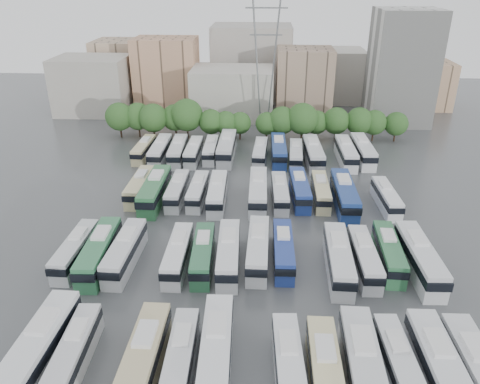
# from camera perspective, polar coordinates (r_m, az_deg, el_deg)

# --- Properties ---
(ground) EXTENTS (220.00, 220.00, 0.00)m
(ground) POSITION_cam_1_polar(r_m,az_deg,el_deg) (65.19, 0.69, -5.82)
(ground) COLOR #424447
(ground) RESTS_ON ground
(tree_line) EXTENTS (65.59, 7.94, 8.92)m
(tree_line) POSITION_cam_1_polar(r_m,az_deg,el_deg) (102.10, 0.55, 8.84)
(tree_line) COLOR black
(tree_line) RESTS_ON ground
(city_buildings) EXTENTS (102.00, 35.00, 20.00)m
(city_buildings) POSITION_cam_1_polar(r_m,az_deg,el_deg) (130.48, -1.18, 14.04)
(city_buildings) COLOR #9E998E
(city_buildings) RESTS_ON ground
(apartment_tower) EXTENTS (14.00, 14.00, 26.00)m
(apartment_tower) POSITION_cam_1_polar(r_m,az_deg,el_deg) (119.77, 19.10, 14.15)
(apartment_tower) COLOR silver
(apartment_tower) RESTS_ON ground
(electricity_pylon) EXTENTS (9.00, 6.91, 33.83)m
(electricity_pylon) POSITION_cam_1_polar(r_m,az_deg,el_deg) (106.70, 3.15, 17.30)
(electricity_pylon) COLOR slate
(electricity_pylon) RESTS_ON ground
(bus_r0_s1) EXTENTS (3.32, 13.72, 4.28)m
(bus_r0_s1) POSITION_cam_1_polar(r_m,az_deg,el_deg) (49.30, -23.36, -17.27)
(bus_r0_s1) COLOR silver
(bus_r0_s1) RESTS_ON ground
(bus_r0_s2) EXTENTS (2.76, 10.87, 3.39)m
(bus_r0_s2) POSITION_cam_1_polar(r_m,az_deg,el_deg) (48.66, -19.52, -17.85)
(bus_r0_s2) COLOR silver
(bus_r0_s2) RESTS_ON ground
(bus_r0_s4) EXTENTS (2.88, 12.85, 4.03)m
(bus_r0_s4) POSITION_cam_1_polar(r_m,az_deg,el_deg) (45.66, -11.77, -19.58)
(bus_r0_s4) COLOR tan
(bus_r0_s4) RESTS_ON ground
(bus_r0_s5) EXTENTS (2.63, 10.93, 3.41)m
(bus_r0_s5) POSITION_cam_1_polar(r_m,az_deg,el_deg) (45.87, -7.24, -19.41)
(bus_r0_s5) COLOR silver
(bus_r0_s5) RESTS_ON ground
(bus_r0_s6) EXTENTS (3.26, 12.90, 4.02)m
(bus_r0_s6) POSITION_cam_1_polar(r_m,az_deg,el_deg) (45.77, -2.92, -18.80)
(bus_r0_s6) COLOR silver
(bus_r0_s6) RESTS_ON ground
(bus_r0_s8) EXTENTS (3.06, 11.48, 3.57)m
(bus_r0_s8) POSITION_cam_1_polar(r_m,az_deg,el_deg) (44.89, 5.99, -20.45)
(bus_r0_s8) COLOR silver
(bus_r0_s8) RESTS_ON ground
(bus_r0_s9) EXTENTS (2.68, 12.15, 3.81)m
(bus_r0_s9) POSITION_cam_1_polar(r_m,az_deg,el_deg) (44.49, 10.39, -21.13)
(bus_r0_s9) COLOR beige
(bus_r0_s9) RESTS_ON ground
(bus_r0_s10) EXTENTS (3.25, 13.52, 4.22)m
(bus_r0_s10) POSITION_cam_1_polar(r_m,az_deg,el_deg) (45.32, 14.81, -20.24)
(bus_r0_s10) COLOR silver
(bus_r0_s10) RESTS_ON ground
(bus_r0_s11) EXTENTS (2.86, 10.98, 3.42)m
(bus_r0_s11) POSITION_cam_1_polar(r_m,az_deg,el_deg) (47.19, 18.80, -19.32)
(bus_r0_s11) COLOR silver
(bus_r0_s11) RESTS_ON ground
(bus_r0_s12) EXTENTS (3.15, 13.29, 4.15)m
(bus_r0_s12) POSITION_cam_1_polar(r_m,az_deg,el_deg) (47.26, 23.32, -19.55)
(bus_r0_s12) COLOR silver
(bus_r0_s12) RESTS_ON ground
(bus_r0_s13) EXTENTS (3.02, 12.89, 4.03)m
(bus_r0_s13) POSITION_cam_1_polar(r_m,az_deg,el_deg) (48.36, 27.14, -19.35)
(bus_r0_s13) COLOR silver
(bus_r0_s13) RESTS_ON ground
(bus_r1_s0) EXTENTS (2.66, 11.38, 3.56)m
(bus_r1_s0) POSITION_cam_1_polar(r_m,az_deg,el_deg) (63.26, -19.39, -6.67)
(bus_r1_s0) COLOR silver
(bus_r1_s0) RESTS_ON ground
(bus_r1_s1) EXTENTS (3.24, 12.77, 3.98)m
(bus_r1_s1) POSITION_cam_1_polar(r_m,az_deg,el_deg) (61.61, -16.78, -6.96)
(bus_r1_s1) COLOR #307148
(bus_r1_s1) RESTS_ON ground
(bus_r1_s2) EXTENTS (2.94, 12.16, 3.79)m
(bus_r1_s2) POSITION_cam_1_polar(r_m,az_deg,el_deg) (60.97, -13.85, -7.03)
(bus_r1_s2) COLOR silver
(bus_r1_s2) RESTS_ON ground
(bus_r1_s4) EXTENTS (2.55, 11.32, 3.55)m
(bus_r1_s4) POSITION_cam_1_polar(r_m,az_deg,el_deg) (59.46, -7.58, -7.49)
(bus_r1_s4) COLOR silver
(bus_r1_s4) RESTS_ON ground
(bus_r1_s5) EXTENTS (3.02, 11.39, 3.54)m
(bus_r1_s5) POSITION_cam_1_polar(r_m,az_deg,el_deg) (59.17, -4.55, -7.51)
(bus_r1_s5) COLOR #2D6943
(bus_r1_s5) RESTS_ON ground
(bus_r1_s6) EXTENTS (3.13, 12.32, 3.84)m
(bus_r1_s6) POSITION_cam_1_polar(r_m,az_deg,el_deg) (58.87, -1.41, -7.45)
(bus_r1_s6) COLOR silver
(bus_r1_s6) RESTS_ON ground
(bus_r1_s7) EXTENTS (2.83, 12.20, 3.82)m
(bus_r1_s7) POSITION_cam_1_polar(r_m,az_deg,el_deg) (59.80, 2.21, -6.89)
(bus_r1_s7) COLOR silver
(bus_r1_s7) RESTS_ON ground
(bus_r1_s8) EXTENTS (2.61, 11.34, 3.55)m
(bus_r1_s8) POSITION_cam_1_polar(r_m,az_deg,el_deg) (60.03, 5.31, -7.01)
(bus_r1_s8) COLOR navy
(bus_r1_s8) RESTS_ON ground
(bus_r1_s10) EXTENTS (3.10, 12.79, 3.99)m
(bus_r1_s10) POSITION_cam_1_polar(r_m,az_deg,el_deg) (58.95, 11.92, -7.93)
(bus_r1_s10) COLOR silver
(bus_r1_s10) RESTS_ON ground
(bus_r1_s11) EXTENTS (2.70, 11.49, 3.59)m
(bus_r1_s11) POSITION_cam_1_polar(r_m,az_deg,el_deg) (60.27, 14.91, -7.70)
(bus_r1_s11) COLOR silver
(bus_r1_s11) RESTS_ON ground
(bus_r1_s12) EXTENTS (2.97, 11.55, 3.59)m
(bus_r1_s12) POSITION_cam_1_polar(r_m,az_deg,el_deg) (62.15, 17.67, -6.99)
(bus_r1_s12) COLOR #2F6E42
(bus_r1_s12) RESTS_ON ground
(bus_r1_s13) EXTENTS (3.28, 13.22, 4.12)m
(bus_r1_s13) POSITION_cam_1_polar(r_m,az_deg,el_deg) (61.75, 21.04, -7.50)
(bus_r1_s13) COLOR silver
(bus_r1_s13) RESTS_ON ground
(bus_r2_s1) EXTENTS (2.65, 11.55, 3.61)m
(bus_r2_s1) POSITION_cam_1_polar(r_m,az_deg,el_deg) (78.29, -12.11, 0.69)
(bus_r2_s1) COLOR beige
(bus_r2_s1) RESTS_ON ground
(bus_r2_s2) EXTENTS (2.94, 13.41, 4.21)m
(bus_r2_s2) POSITION_cam_1_polar(r_m,az_deg,el_deg) (75.83, -10.34, 0.26)
(bus_r2_s2) COLOR #2F6E40
(bus_r2_s2) RESTS_ON ground
(bus_r2_s3) EXTENTS (2.44, 11.06, 3.47)m
(bus_r2_s3) POSITION_cam_1_polar(r_m,az_deg,el_deg) (76.03, -7.66, 0.23)
(bus_r2_s3) COLOR silver
(bus_r2_s3) RESTS_ON ground
(bus_r2_s4) EXTENTS (2.56, 10.84, 3.39)m
(bus_r2_s4) POSITION_cam_1_polar(r_m,az_deg,el_deg) (75.55, -5.16, 0.15)
(bus_r2_s4) COLOR silver
(bus_r2_s4) RESTS_ON ground
(bus_r2_s5) EXTENTS (2.88, 11.96, 3.73)m
(bus_r2_s5) POSITION_cam_1_polar(r_m,az_deg,el_deg) (74.25, -2.79, -0.10)
(bus_r2_s5) COLOR silver
(bus_r2_s5) RESTS_ON ground
(bus_r2_s7) EXTENTS (2.92, 12.91, 4.04)m
(bus_r2_s7) POSITION_cam_1_polar(r_m,az_deg,el_deg) (74.43, 2.22, 0.11)
(bus_r2_s7) COLOR silver
(bus_r2_s7) RESTS_ON ground
(bus_r2_s8) EXTENTS (2.79, 11.12, 3.47)m
(bus_r2_s8) POSITION_cam_1_polar(r_m,az_deg,el_deg) (74.89, 4.89, -0.04)
(bus_r2_s8) COLOR silver
(bus_r2_s8) RESTS_ON ground
(bus_r2_s9) EXTENTS (3.17, 11.97, 3.72)m
(bus_r2_s9) POSITION_cam_1_polar(r_m,az_deg,el_deg) (76.09, 7.29, 0.37)
(bus_r2_s9) COLOR navy
(bus_r2_s9) RESTS_ON ground
(bus_r2_s10) EXTENTS (2.50, 11.04, 3.46)m
(bus_r2_s10) POSITION_cam_1_polar(r_m,az_deg,el_deg) (76.18, 9.84, 0.12)
(bus_r2_s10) COLOR beige
(bus_r2_s10) RESTS_ON ground
(bus_r2_s11) EXTENTS (3.00, 13.57, 4.26)m
(bus_r2_s11) POSITION_cam_1_polar(r_m,az_deg,el_deg) (74.81, 12.61, -0.30)
(bus_r2_s11) COLOR navy
(bus_r2_s11) RESTS_ON ground
(bus_r2_s13) EXTENTS (2.89, 10.92, 3.39)m
(bus_r2_s13) POSITION_cam_1_polar(r_m,az_deg,el_deg) (76.53, 17.41, -0.64)
(bus_r2_s13) COLOR white
(bus_r2_s13) RESTS_ON ground
(bus_r3_s0) EXTENTS (2.75, 10.93, 3.40)m
(bus_r3_s0) POSITION_cam_1_polar(r_m,az_deg,el_deg) (94.91, -11.63, 5.15)
(bus_r3_s0) COLOR beige
(bus_r3_s0) RESTS_ON ground
(bus_r3_s1) EXTENTS (2.70, 12.19, 3.82)m
(bus_r3_s1) POSITION_cam_1_polar(r_m,az_deg,el_deg) (92.98, -9.69, 5.01)
(bus_r3_s1) COLOR silver
(bus_r3_s1) RESTS_ON ground
(bus_r3_s2) EXTENTS (3.11, 12.20, 3.80)m
(bus_r3_s2) POSITION_cam_1_polar(r_m,az_deg,el_deg) (92.34, -7.59, 5.00)
(bus_r3_s2) COLOR silver
(bus_r3_s2) RESTS_ON ground
(bus_r3_s3) EXTENTS (2.51, 11.21, 3.51)m
(bus_r3_s3) POSITION_cam_1_polar(r_m,az_deg,el_deg) (92.02, -5.68, 4.94)
(bus_r3_s3) COLOR silver
(bus_r3_s3) RESTS_ON ground
(bus_r3_s4) EXTENTS (2.53, 10.84, 3.39)m
(bus_r3_s4) POSITION_cam_1_polar(r_m,az_deg,el_deg) (92.90, -3.58, 5.18)
(bus_r3_s4) COLOR white
(bus_r3_s4) RESTS_ON ground
(bus_r3_s5) EXTENTS (3.08, 13.67, 4.28)m
(bus_r3_s5) POSITION_cam_1_polar(r_m,az_deg,el_deg) (92.53, -1.63, 5.43)
(bus_r3_s5) COLOR silver
(bus_r3_s5) RESTS_ON ground
(bus_r3_s7) EXTENTS (2.93, 11.15, 3.47)m
(bus_r3_s7) POSITION_cam_1_polar(r_m,az_deg,el_deg) (91.33, 2.47, 4.87)
(bus_r3_s7) COLOR silver
(bus_r3_s7) RESTS_ON ground
(bus_r3_s8) EXTENTS (2.99, 12.77, 3.99)m
(bus_r3_s8) POSITION_cam_1_polar(r_m,az_deg,el_deg) (91.83, 4.74, 5.09)
(bus_r3_s8) COLOR navy
(bus_r3_s8) RESTS_ON ground
(bus_r3_s9) EXTENTS (2.93, 11.24, 3.49)m
(bus_r3_s9) POSITION_cam_1_polar(r_m,az_deg,el_deg) (90.75, 6.81, 4.58)
(bus_r3_s9) COLOR silver
(bus_r3_s9) RESTS_ON ground
(bus_r3_s10) EXTENTS (3.42, 13.31, 4.14)m
(bus_r3_s10) POSITION_cam_1_polar(r_m,az_deg,el_deg) (90.98, 8.92, 4.71)
(bus_r3_s10) COLOR silver
(bus_r3_s10) RESTS_ON ground
(bus_r3_s12) EXTENTS (3.01, 12.77, 3.99)m
(bus_r3_s12) POSITION_cam_1_polar(r_m,az_deg,el_deg) (92.67, 12.78, 4.72)
(bus_r3_s12) COLOR silver
(bus_r3_s12) RESTS_ON ground
(bus_r3_s13) EXTENTS (3.22, 13.09, 4.08)m
(bus_r3_s13) POSITION_cam_1_polar(r_m,az_deg,el_deg) (94.29, 14.74, 4.90)
(bus_r3_s13) COLOR silver
(bus_r3_s13) RESTS_ON ground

